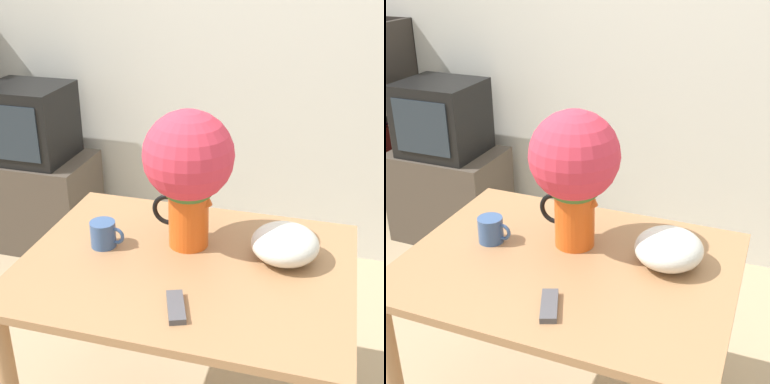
{
  "view_description": "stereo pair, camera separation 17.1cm",
  "coord_description": "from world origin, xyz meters",
  "views": [
    {
      "loc": [
        0.45,
        -1.34,
        1.8
      ],
      "look_at": [
        -0.01,
        0.29,
        1.0
      ],
      "focal_mm": 50.0,
      "sensor_mm": 36.0,
      "label": 1
    },
    {
      "loc": [
        0.61,
        -1.28,
        1.8
      ],
      "look_at": [
        -0.01,
        0.29,
        1.0
      ],
      "focal_mm": 50.0,
      "sensor_mm": 36.0,
      "label": 2
    }
  ],
  "objects": [
    {
      "name": "tv_stand",
      "position": [
        -1.32,
        1.34,
        0.3
      ],
      "size": [
        0.69,
        0.47,
        0.59
      ],
      "color": "#4C4238",
      "rests_on": "ground_plane"
    },
    {
      "name": "wall_back",
      "position": [
        0.0,
        1.71,
        1.3
      ],
      "size": [
        8.0,
        0.05,
        2.6
      ],
      "color": "silver",
      "rests_on": "ground_plane"
    },
    {
      "name": "table",
      "position": [
        -0.0,
        0.17,
        0.67
      ],
      "size": [
        1.14,
        0.87,
        0.79
      ],
      "color": "#A3754C",
      "rests_on": "ground_plane"
    },
    {
      "name": "white_bowl",
      "position": [
        0.32,
        0.28,
        0.85
      ],
      "size": [
        0.24,
        0.24,
        0.13
      ],
      "color": "silver",
      "rests_on": "table"
    },
    {
      "name": "remote_control",
      "position": [
        0.04,
        -0.09,
        0.8
      ],
      "size": [
        0.1,
        0.16,
        0.02
      ],
      "color": "#4C4C51",
      "rests_on": "table"
    },
    {
      "name": "tv_set",
      "position": [
        -1.32,
        1.34,
        0.81
      ],
      "size": [
        0.47,
        0.43,
        0.45
      ],
      "color": "black",
      "rests_on": "tv_stand"
    },
    {
      "name": "flower_vase",
      "position": [
        -0.03,
        0.29,
        1.09
      ],
      "size": [
        0.32,
        0.32,
        0.51
      ],
      "color": "#E05619",
      "rests_on": "table"
    },
    {
      "name": "coffee_mug",
      "position": [
        -0.32,
        0.2,
        0.83
      ],
      "size": [
        0.13,
        0.09,
        0.1
      ],
      "color": "#385689",
      "rests_on": "table"
    }
  ]
}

